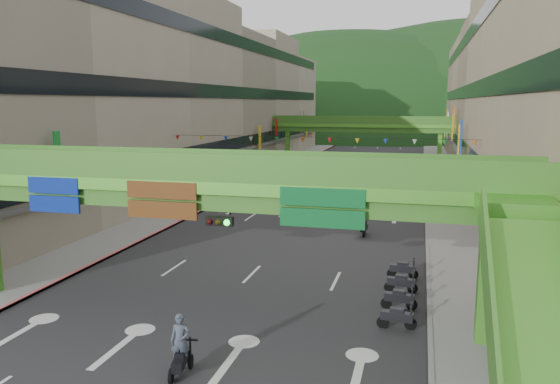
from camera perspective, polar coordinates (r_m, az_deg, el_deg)
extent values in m
cube|color=#28282B|center=(65.86, 7.00, 1.39)|extent=(18.00, 140.00, 0.02)
cube|color=gray|center=(68.14, -2.21, 1.77)|extent=(4.00, 140.00, 0.15)
cube|color=gray|center=(65.35, 16.60, 1.06)|extent=(4.00, 140.00, 0.15)
cube|color=#CC5959|center=(67.62, -0.67, 1.73)|extent=(0.20, 140.00, 0.18)
cube|color=gray|center=(65.30, 14.94, 1.14)|extent=(0.20, 140.00, 0.18)
cube|color=#9E937F|center=(70.27, -8.61, 9.61)|extent=(12.00, 95.00, 19.00)
cube|color=black|center=(68.30, -3.81, 5.26)|extent=(0.08, 90.25, 1.40)
cube|color=black|center=(68.14, -3.86, 10.30)|extent=(0.08, 90.25, 1.40)
cube|color=black|center=(68.50, -3.92, 15.32)|extent=(0.08, 90.25, 1.40)
cube|color=gray|center=(65.53, 24.08, 8.94)|extent=(12.00, 95.00, 19.00)
cube|color=black|center=(65.02, 18.49, 4.59)|extent=(0.08, 90.25, 1.40)
cube|color=black|center=(64.84, 18.77, 9.88)|extent=(0.08, 90.25, 1.40)
cube|color=black|center=(65.23, 19.06, 15.15)|extent=(0.08, 90.25, 1.40)
cube|color=#4C9E2D|center=(22.59, -7.65, 0.84)|extent=(28.00, 2.20, 0.50)
cube|color=#387223|center=(22.68, -7.62, -0.66)|extent=(28.00, 1.76, 0.70)
cube|color=#4C9E2D|center=(21.88, 20.71, -9.01)|extent=(0.60, 0.60, 4.80)
cube|color=#387223|center=(21.53, -8.74, 2.54)|extent=(28.00, 0.12, 1.10)
cube|color=#387223|center=(23.44, -6.74, 3.14)|extent=(28.00, 0.12, 1.10)
cube|color=#4C9E2D|center=(14.98, 25.83, -15.30)|extent=(2.20, 7.74, 5.20)
cube|color=navy|center=(24.97, -22.54, -0.38)|extent=(2.40, 0.12, 1.50)
cube|color=#593314|center=(22.33, -12.23, -0.95)|extent=(3.00, 0.12, 1.50)
cube|color=#0C5926|center=(20.28, 4.42, -1.80)|extent=(3.20, 0.12, 1.50)
cube|color=black|center=(21.33, -6.33, -3.06)|extent=(1.10, 0.28, 0.35)
cube|color=#4C9E2D|center=(80.20, 8.51, 6.89)|extent=(28.00, 2.20, 0.50)
cube|color=#387223|center=(80.22, 8.50, 6.46)|extent=(28.00, 1.76, 0.70)
cube|color=#4C9E2D|center=(82.29, 0.79, 4.72)|extent=(0.60, 0.60, 4.80)
cube|color=#4C9E2D|center=(80.00, 16.33, 4.21)|extent=(0.60, 0.60, 4.80)
cube|color=#387223|center=(79.13, 8.44, 7.44)|extent=(28.00, 0.12, 1.10)
cube|color=#387223|center=(81.20, 8.60, 7.48)|extent=(28.00, 0.12, 1.10)
ellipsoid|color=#1C4419|center=(176.48, 6.90, 6.35)|extent=(168.00, 140.00, 112.00)
ellipsoid|color=#1C4419|center=(195.59, 19.47, 6.18)|extent=(208.00, 176.00, 128.00)
cylinder|color=black|center=(45.56, 3.80, 5.74)|extent=(26.00, 0.03, 0.03)
cone|color=red|center=(49.45, -10.65, 5.59)|extent=(0.36, 0.36, 0.40)
cone|color=gold|center=(48.53, -8.21, 5.59)|extent=(0.36, 0.36, 0.40)
cone|color=#193FB2|center=(47.70, -5.67, 5.57)|extent=(0.36, 0.36, 0.40)
cone|color=silver|center=(46.97, -3.06, 5.55)|extent=(0.36, 0.36, 0.40)
cone|color=#198C33|center=(46.33, -0.36, 5.51)|extent=(0.36, 0.36, 0.40)
cone|color=orange|center=(45.80, 2.40, 5.45)|extent=(0.36, 0.36, 0.40)
cone|color=red|center=(45.38, 5.22, 5.39)|extent=(0.36, 0.36, 0.40)
cone|color=gold|center=(45.07, 8.08, 5.31)|extent=(0.36, 0.36, 0.40)
cone|color=#193FB2|center=(44.87, 10.98, 5.21)|extent=(0.36, 0.36, 0.40)
cone|color=silver|center=(44.79, 13.89, 5.10)|extent=(0.36, 0.36, 0.40)
cone|color=#198C33|center=(44.82, 16.80, 4.98)|extent=(0.36, 0.36, 0.40)
cone|color=orange|center=(44.97, 19.70, 4.84)|extent=(0.36, 0.36, 0.40)
cube|color=black|center=(19.35, -10.31, -16.91)|extent=(0.60, 1.34, 0.35)
cube|color=black|center=(19.24, -10.34, -16.24)|extent=(0.40, 0.60, 0.18)
cube|color=black|center=(19.54, -9.38, -14.99)|extent=(0.55, 0.17, 0.06)
cylinder|color=black|center=(19.88, -9.31, -17.10)|extent=(0.20, 0.51, 0.50)
cylinder|color=black|center=(19.09, -11.31, -18.33)|extent=(0.20, 0.51, 0.50)
imported|color=#3B4351|center=(19.05, -10.38, -15.01)|extent=(0.73, 0.55, 1.81)
cube|color=black|center=(37.96, 8.79, -3.71)|extent=(0.42, 1.32, 0.35)
cube|color=black|center=(37.90, 8.80, -3.35)|extent=(0.33, 0.57, 0.18)
cube|color=black|center=(38.38, 8.85, -2.80)|extent=(0.55, 0.09, 0.06)
cylinder|color=black|center=(38.56, 8.82, -3.97)|extent=(0.13, 0.50, 0.50)
cylinder|color=black|center=(37.49, 8.74, -4.35)|extent=(0.13, 0.50, 0.50)
imported|color=brown|center=(37.82, 8.82, -2.81)|extent=(0.82, 0.66, 1.63)
cube|color=gray|center=(47.44, 1.35, -0.98)|extent=(0.63, 1.35, 0.35)
cube|color=gray|center=(47.39, 1.36, -0.68)|extent=(0.42, 0.60, 0.18)
cube|color=gray|center=(47.84, 1.65, -0.29)|extent=(0.55, 0.18, 0.06)
cylinder|color=black|center=(47.98, 1.64, -1.23)|extent=(0.21, 0.51, 0.50)
cylinder|color=black|center=(47.01, 1.06, -1.45)|extent=(0.21, 0.51, 0.50)
imported|color=#1F2B31|center=(47.33, 1.36, -0.28)|extent=(0.99, 0.59, 1.59)
cube|color=maroon|center=(42.30, 0.98, -2.25)|extent=(0.53, 1.34, 0.35)
cube|color=maroon|center=(42.25, 0.98, -1.92)|extent=(0.37, 0.59, 0.18)
cube|color=maroon|center=(42.71, 1.26, -1.46)|extent=(0.55, 0.14, 0.06)
cylinder|color=black|center=(42.86, 1.25, -2.51)|extent=(0.17, 0.51, 0.50)
cylinder|color=black|center=(41.86, 0.70, -2.79)|extent=(0.17, 0.51, 0.50)
imported|color=#3E4047|center=(42.17, 0.98, -1.34)|extent=(0.93, 0.68, 1.77)
cube|color=black|center=(23.02, 12.12, -12.57)|extent=(1.33, 0.49, 0.35)
cube|color=black|center=(22.93, 12.14, -11.99)|extent=(0.58, 0.36, 0.18)
cube|color=black|center=(22.89, 13.57, -11.41)|extent=(0.12, 0.55, 0.06)
cylinder|color=black|center=(23.18, 13.49, -13.26)|extent=(0.51, 0.15, 0.50)
cylinder|color=black|center=(23.10, 10.70, -13.24)|extent=(0.51, 0.15, 0.50)
cube|color=black|center=(25.08, 12.35, -10.71)|extent=(1.33, 0.49, 0.35)
cube|color=black|center=(25.00, 12.37, -10.17)|extent=(0.58, 0.36, 0.18)
cube|color=black|center=(24.96, 13.67, -9.64)|extent=(0.12, 0.55, 0.06)
cylinder|color=black|center=(25.23, 13.60, -11.36)|extent=(0.51, 0.15, 0.50)
cylinder|color=black|center=(25.15, 11.05, -11.34)|extent=(0.51, 0.15, 0.50)
cube|color=black|center=(27.16, 12.54, -9.14)|extent=(1.33, 0.49, 0.35)
cube|color=black|center=(27.08, 12.56, -8.64)|extent=(0.58, 0.36, 0.18)
cube|color=black|center=(27.06, 13.75, -8.15)|extent=(0.12, 0.55, 0.06)
cylinder|color=black|center=(27.30, 13.69, -9.75)|extent=(0.51, 0.15, 0.50)
cylinder|color=black|center=(27.21, 11.35, -9.73)|extent=(0.51, 0.15, 0.50)
cube|color=black|center=(29.25, 12.70, -7.80)|extent=(1.33, 0.49, 0.35)
cube|color=black|center=(29.18, 12.72, -7.33)|extent=(0.58, 0.36, 0.18)
cube|color=black|center=(29.16, 13.82, -6.87)|extent=(0.12, 0.55, 0.06)
cylinder|color=black|center=(29.39, 13.76, -8.37)|extent=(0.51, 0.15, 0.50)
cylinder|color=black|center=(29.30, 11.60, -8.34)|extent=(0.51, 0.15, 0.50)
imported|color=#A8A9AE|center=(67.04, 1.07, 2.19)|extent=(1.86, 4.32, 1.38)
imported|color=#B1BB0E|center=(80.02, 9.03, 3.28)|extent=(2.36, 4.61, 1.50)
imported|color=#B50910|center=(47.37, 15.91, -0.89)|extent=(1.11, 1.00, 1.85)
imported|color=black|center=(53.21, 16.06, 0.08)|extent=(1.01, 0.55, 1.63)
imported|color=#3A4262|center=(45.04, 18.25, -1.59)|extent=(0.91, 0.70, 1.75)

